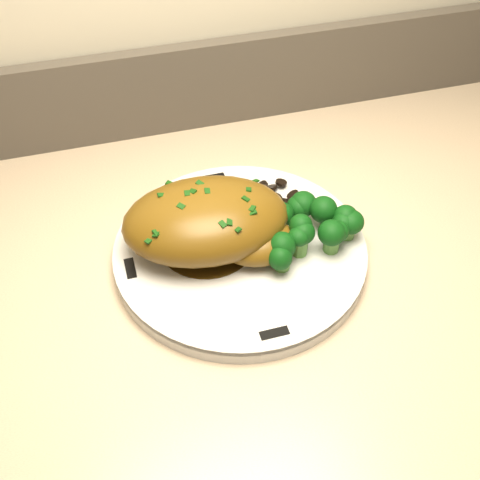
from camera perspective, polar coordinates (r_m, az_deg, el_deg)
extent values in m
cube|color=beige|center=(0.63, -13.28, -9.13)|extent=(1.92, 0.63, 0.03)
cube|color=#4C443A|center=(0.82, -16.64, 12.01)|extent=(1.92, 0.02, 0.12)
cylinder|color=silver|center=(0.66, 0.00, -1.16)|extent=(0.33, 0.33, 0.02)
cube|color=black|center=(0.74, -2.56, 5.94)|extent=(0.03, 0.01, 0.00)
cube|color=black|center=(0.64, -10.36, -2.68)|extent=(0.01, 0.03, 0.00)
cube|color=black|center=(0.58, 3.28, -8.83)|extent=(0.03, 0.01, 0.00)
cube|color=black|center=(0.69, 9.67, 1.43)|extent=(0.01, 0.03, 0.00)
cylinder|color=#342209|center=(0.66, -3.15, -0.25)|extent=(0.11, 0.11, 0.00)
ellipsoid|color=brown|center=(0.63, -3.28, 1.89)|extent=(0.19, 0.13, 0.07)
ellipsoid|color=brown|center=(0.63, 1.78, -0.21)|extent=(0.09, 0.07, 0.04)
cube|color=#123C0C|center=(0.62, -8.34, 3.41)|extent=(0.01, 0.01, 0.00)
cube|color=#123C0C|center=(0.62, -6.42, 4.00)|extent=(0.01, 0.01, 0.00)
cube|color=#123C0C|center=(0.61, -4.47, 4.40)|extent=(0.01, 0.01, 0.00)
cube|color=#123C0C|center=(0.62, -2.51, 4.66)|extent=(0.01, 0.01, 0.00)
cube|color=#123C0C|center=(0.62, -0.56, 4.76)|extent=(0.01, 0.01, 0.00)
cube|color=#123C0C|center=(0.63, 1.36, 4.69)|extent=(0.01, 0.01, 0.00)
cylinder|color=black|center=(0.71, 4.42, 3.98)|extent=(0.02, 0.01, 0.01)
cylinder|color=black|center=(0.71, 4.16, 4.45)|extent=(0.02, 0.02, 0.01)
cylinder|color=black|center=(0.71, 3.71, 4.85)|extent=(0.02, 0.02, 0.01)
cylinder|color=black|center=(0.72, 3.07, 4.64)|extent=(0.02, 0.02, 0.01)
cylinder|color=black|center=(0.72, 2.37, 4.84)|extent=(0.02, 0.02, 0.01)
cylinder|color=black|center=(0.71, 1.64, 4.93)|extent=(0.02, 0.02, 0.01)
cylinder|color=black|center=(0.71, 0.94, 4.40)|extent=(0.02, 0.02, 0.01)
cylinder|color=black|center=(0.71, 0.35, 4.31)|extent=(0.02, 0.02, 0.00)
cylinder|color=black|center=(0.70, -0.07, 4.15)|extent=(0.02, 0.02, 0.01)
cylinder|color=black|center=(0.70, -0.28, 3.45)|extent=(0.02, 0.02, 0.01)
cylinder|color=black|center=(0.69, -0.26, 3.27)|extent=(0.02, 0.02, 0.01)
cylinder|color=black|center=(0.69, -0.01, 3.13)|extent=(0.02, 0.02, 0.01)
cylinder|color=black|center=(0.69, 0.46, 2.54)|extent=(0.03, 0.03, 0.01)
cylinder|color=black|center=(0.69, 1.10, 2.57)|extent=(0.03, 0.03, 0.01)
cylinder|color=black|center=(0.68, 1.84, 2.72)|extent=(0.02, 0.03, 0.02)
cylinder|color=black|center=(0.69, 2.60, 2.46)|extent=(0.02, 0.02, 0.02)
cylinder|color=black|center=(0.69, 3.31, 2.83)|extent=(0.03, 0.03, 0.01)
cylinder|color=black|center=(0.69, 3.91, 3.28)|extent=(0.03, 0.03, 0.01)
cylinder|color=black|center=(0.70, 4.29, 3.27)|extent=(0.03, 0.03, 0.01)
cylinder|color=black|center=(0.70, 4.49, 3.80)|extent=(0.03, 0.03, 0.01)
cylinder|color=#5B963F|center=(0.66, 3.48, 1.25)|extent=(0.02, 0.02, 0.02)
sphere|color=black|center=(0.65, 3.54, 2.22)|extent=(0.03, 0.03, 0.03)
cylinder|color=#5B963F|center=(0.68, 5.60, 2.29)|extent=(0.02, 0.02, 0.02)
sphere|color=black|center=(0.66, 5.69, 3.25)|extent=(0.03, 0.03, 0.03)
cylinder|color=#5B963F|center=(0.67, 8.37, 1.91)|extent=(0.02, 0.02, 0.02)
sphere|color=black|center=(0.66, 8.51, 2.87)|extent=(0.03, 0.03, 0.03)
cylinder|color=#5B963F|center=(0.64, 5.68, -0.57)|extent=(0.02, 0.02, 0.02)
sphere|color=black|center=(0.63, 5.78, 0.39)|extent=(0.03, 0.03, 0.03)
cylinder|color=#5B963F|center=(0.65, 8.68, -0.28)|extent=(0.02, 0.02, 0.02)
sphere|color=black|center=(0.64, 8.83, 0.68)|extent=(0.03, 0.03, 0.03)
cylinder|color=#5B963F|center=(0.67, 10.16, 1.01)|extent=(0.02, 0.02, 0.02)
sphere|color=black|center=(0.66, 10.33, 1.97)|extent=(0.03, 0.03, 0.03)
cylinder|color=#5B963F|center=(0.63, 4.03, -1.96)|extent=(0.02, 0.02, 0.02)
sphere|color=black|center=(0.62, 4.10, -0.99)|extent=(0.03, 0.03, 0.03)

